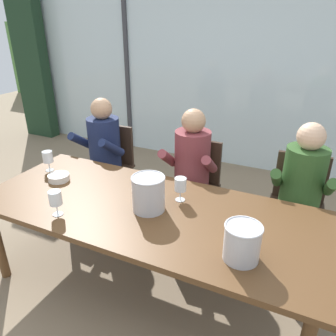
% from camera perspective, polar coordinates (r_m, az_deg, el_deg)
% --- Properties ---
extents(ground, '(14.00, 14.00, 0.00)m').
position_cam_1_polar(ground, '(3.41, 4.73, -9.15)').
color(ground, '#847056').
extents(window_glass_panel, '(7.61, 0.03, 2.60)m').
position_cam_1_polar(window_glass_panel, '(4.40, 13.09, 16.39)').
color(window_glass_panel, silver).
rests_on(window_glass_panel, ground).
extents(window_mullion_left, '(0.06, 0.06, 2.60)m').
position_cam_1_polar(window_mullion_left, '(5.04, -7.21, 17.83)').
color(window_mullion_left, '#38383D').
rests_on(window_mullion_left, ground).
extents(hillside_vineyard, '(13.61, 2.40, 1.83)m').
position_cam_1_polar(hillside_vineyard, '(7.82, 18.86, 16.36)').
color(hillside_vineyard, '#568942').
rests_on(hillside_vineyard, ground).
extents(curtain_heavy_drape, '(0.56, 0.20, 2.60)m').
position_cam_1_polar(curtain_heavy_drape, '(6.03, -22.97, 17.31)').
color(curtain_heavy_drape, '#1E3823').
rests_on(curtain_heavy_drape, ground).
extents(dining_table, '(2.41, 0.99, 0.72)m').
position_cam_1_polar(dining_table, '(2.29, -3.78, -8.23)').
color(dining_table, brown).
rests_on(dining_table, ground).
extents(chair_near_curtain, '(0.44, 0.44, 0.89)m').
position_cam_1_polar(chair_near_curtain, '(3.49, -10.02, 1.21)').
color(chair_near_curtain, '#332319').
rests_on(chair_near_curtain, ground).
extents(chair_left_of_center, '(0.44, 0.44, 0.89)m').
position_cam_1_polar(chair_left_of_center, '(3.04, 4.71, -2.18)').
color(chair_left_of_center, '#332319').
rests_on(chair_left_of_center, ground).
extents(chair_center, '(0.46, 0.46, 0.89)m').
position_cam_1_polar(chair_center, '(2.93, 21.83, -5.17)').
color(chair_center, '#332319').
rests_on(chair_center, ground).
extents(person_navy_polo, '(0.48, 0.62, 1.21)m').
position_cam_1_polar(person_navy_polo, '(3.32, -11.91, 3.00)').
color(person_navy_polo, '#192347').
rests_on(person_navy_polo, ground).
extents(person_maroon_top, '(0.48, 0.63, 1.21)m').
position_cam_1_polar(person_maroon_top, '(2.87, 3.80, -0.00)').
color(person_maroon_top, brown).
rests_on(person_maroon_top, ground).
extents(person_olive_shirt, '(0.47, 0.62, 1.21)m').
position_cam_1_polar(person_olive_shirt, '(2.71, 22.40, -3.54)').
color(person_olive_shirt, '#2D5123').
rests_on(person_olive_shirt, ground).
extents(ice_bucket_primary, '(0.23, 0.23, 0.25)m').
position_cam_1_polar(ice_bucket_primary, '(2.16, -3.46, -4.41)').
color(ice_bucket_primary, '#B7B7BC').
rests_on(ice_bucket_primary, dining_table).
extents(ice_bucket_secondary, '(0.20, 0.20, 0.21)m').
position_cam_1_polar(ice_bucket_secondary, '(1.80, 12.95, -12.57)').
color(ice_bucket_secondary, '#B7B7BC').
rests_on(ice_bucket_secondary, dining_table).
extents(tasting_bowl, '(0.17, 0.17, 0.05)m').
position_cam_1_polar(tasting_bowl, '(2.74, -18.69, -1.58)').
color(tasting_bowl, silver).
rests_on(tasting_bowl, dining_table).
extents(wine_glass_by_left_taster, '(0.08, 0.08, 0.17)m').
position_cam_1_polar(wine_glass_by_left_taster, '(2.27, 2.20, -3.09)').
color(wine_glass_by_left_taster, silver).
rests_on(wine_glass_by_left_taster, dining_table).
extents(wine_glass_near_bucket, '(0.08, 0.08, 0.17)m').
position_cam_1_polar(wine_glass_near_bucket, '(2.90, -20.43, 1.71)').
color(wine_glass_near_bucket, silver).
rests_on(wine_glass_near_bucket, dining_table).
extents(wine_glass_center_pour, '(0.08, 0.08, 0.17)m').
position_cam_1_polar(wine_glass_center_pour, '(2.23, -19.23, -5.18)').
color(wine_glass_center_pour, silver).
rests_on(wine_glass_center_pour, dining_table).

